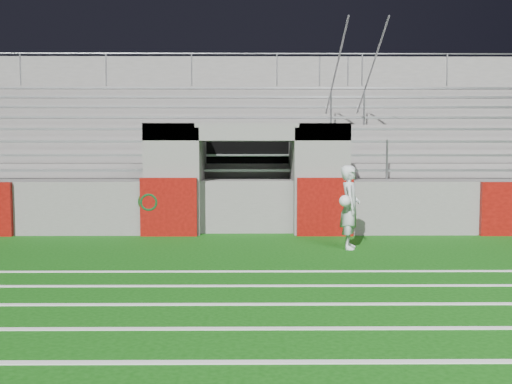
{
  "coord_description": "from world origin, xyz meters",
  "views": [
    {
      "loc": [
        0.11,
        -10.11,
        1.93
      ],
      "look_at": [
        0.2,
        1.8,
        1.1
      ],
      "focal_mm": 40.0,
      "sensor_mm": 36.0,
      "label": 1
    }
  ],
  "objects": [
    {
      "name": "stadium_structure",
      "position": [
        0.0,
        7.97,
        1.49
      ],
      "size": [
        26.0,
        8.48,
        5.42
      ],
      "color": "slate",
      "rests_on": "ground"
    },
    {
      "name": "ground",
      "position": [
        0.0,
        0.0,
        0.0
      ],
      "size": [
        90.0,
        90.0,
        0.0
      ],
      "primitive_type": "plane",
      "color": "#0E490C",
      "rests_on": "ground"
    },
    {
      "name": "hose_coil",
      "position": [
        -2.25,
        2.93,
        0.79
      ],
      "size": [
        0.52,
        0.14,
        0.52
      ],
      "color": "#0C3F11",
      "rests_on": "ground"
    },
    {
      "name": "goalkeeper_with_ball",
      "position": [
        2.07,
        1.2,
        0.84
      ],
      "size": [
        0.52,
        0.77,
        1.67
      ],
      "color": "silver",
      "rests_on": "ground"
    },
    {
      "name": "field_markings",
      "position": [
        0.0,
        -5.0,
        0.01
      ],
      "size": [
        28.0,
        8.09,
        0.01
      ],
      "color": "white",
      "rests_on": "ground"
    }
  ]
}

